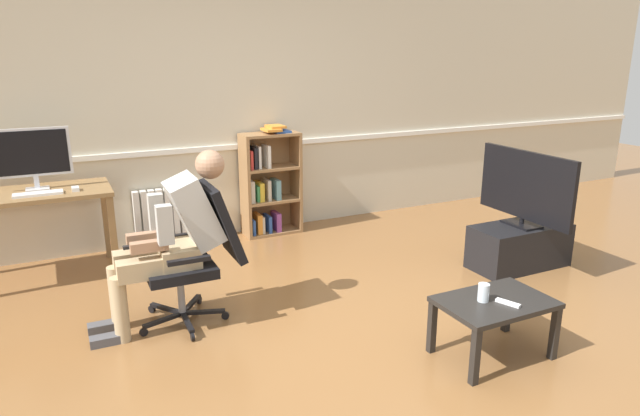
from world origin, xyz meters
TOP-DOWN VIEW (x-y plane):
  - ground_plane at (0.00, 0.00)m, footprint 18.00×18.00m
  - back_wall at (0.00, 2.65)m, footprint 12.00×0.13m
  - computer_desk at (-1.84, 2.15)m, footprint 1.21×0.64m
  - imac_monitor at (-1.80, 2.23)m, footprint 0.58×0.14m
  - keyboard at (-1.80, 2.01)m, footprint 0.37×0.12m
  - computer_mouse at (-1.52, 2.03)m, footprint 0.06×0.10m
  - bookshelf at (0.32, 2.44)m, footprint 0.60×0.29m
  - radiator at (-0.66, 2.54)m, footprint 0.72×0.08m
  - office_chair at (-0.81, 0.82)m, footprint 0.76×0.61m
  - person_seated at (-0.99, 0.82)m, footprint 0.99×0.40m
  - tv_stand at (1.98, 0.56)m, footprint 0.89×0.41m
  - tv_screen at (1.99, 0.56)m, footprint 0.20×1.03m
  - coffee_table at (0.70, -0.50)m, footprint 0.70×0.46m
  - drinking_glass at (0.62, -0.47)m, footprint 0.07×0.07m
  - spare_remote at (0.73, -0.58)m, footprint 0.09×0.15m

SIDE VIEW (x-z plane):
  - ground_plane at x=0.00m, z-range 0.00..0.00m
  - tv_stand at x=1.98m, z-range 0.00..0.39m
  - radiator at x=-0.66m, z-range 0.00..0.57m
  - coffee_table at x=0.70m, z-range 0.14..0.52m
  - spare_remote at x=0.73m, z-range 0.38..0.40m
  - drinking_glass at x=0.62m, z-range 0.38..0.50m
  - bookshelf at x=0.32m, z-range -0.04..1.09m
  - office_chair at x=-0.81m, z-range 0.03..1.02m
  - computer_desk at x=-1.84m, z-range 0.27..1.02m
  - person_seated at x=-0.99m, z-range 0.04..1.26m
  - tv_screen at x=1.99m, z-range 0.40..1.06m
  - keyboard at x=-1.80m, z-range 0.76..0.78m
  - computer_mouse at x=-1.52m, z-range 0.76..0.79m
  - imac_monitor at x=-1.80m, z-range 0.79..1.30m
  - back_wall at x=0.00m, z-range 0.00..2.70m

